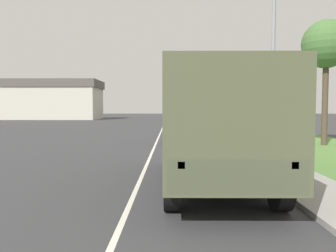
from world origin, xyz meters
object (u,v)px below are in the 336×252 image
object	(u,v)px
car_third_ahead	(179,118)
car_nearest_ahead	(182,132)
military_truck	(213,124)
car_second_ahead	(184,124)
lamp_post	(267,55)

from	to	relation	value
car_third_ahead	car_nearest_ahead	bearing A→B (deg)	-90.90
car_third_ahead	military_truck	bearing A→B (deg)	-89.97
car_nearest_ahead	car_second_ahead	size ratio (longest dim) A/B	0.87
military_truck	car_third_ahead	world-z (taller)	military_truck
military_truck	car_second_ahead	world-z (taller)	military_truck
military_truck	car_third_ahead	bearing A→B (deg)	90.03
military_truck	car_nearest_ahead	bearing A→B (deg)	92.41
military_truck	lamp_post	xyz separation A→B (m)	(2.51, 3.77, 2.41)
car_nearest_ahead	lamp_post	size ratio (longest dim) A/B	0.64
military_truck	lamp_post	distance (m)	5.13
car_nearest_ahead	car_second_ahead	xyz separation A→B (m)	(0.54, 10.82, -0.02)
car_third_ahead	lamp_post	bearing A→B (deg)	-85.78
car_nearest_ahead	car_third_ahead	distance (m)	27.36
car_nearest_ahead	lamp_post	distance (m)	8.27
car_second_ahead	car_third_ahead	world-z (taller)	car_third_ahead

